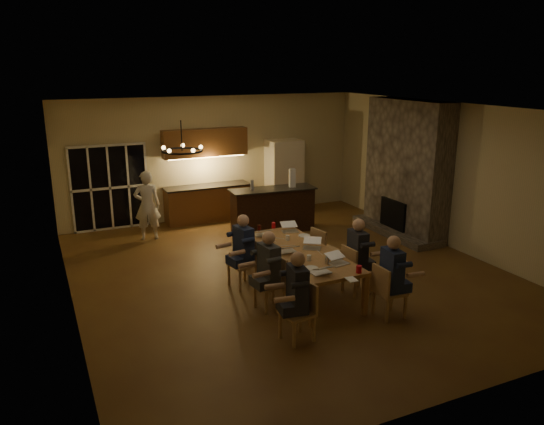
{
  "coord_description": "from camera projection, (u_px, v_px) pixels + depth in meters",
  "views": [
    {
      "loc": [
        -4.37,
        -8.71,
        4.0
      ],
      "look_at": [
        -0.23,
        0.3,
        1.2
      ],
      "focal_mm": 35.0,
      "sensor_mm": 36.0,
      "label": 1
    }
  ],
  "objects": [
    {
      "name": "chair_right_mid",
      "position": [
        357.0,
        270.0,
        9.46
      ],
      "size": [
        0.48,
        0.48,
        0.89
      ],
      "primitive_type": null,
      "rotation": [
        0.0,
        0.0,
        1.66
      ],
      "color": "tan",
      "rests_on": "ground"
    },
    {
      "name": "kitchenette",
      "position": [
        207.0,
        176.0,
        13.68
      ],
      "size": [
        2.24,
        0.68,
        2.4
      ],
      "primitive_type": null,
      "color": "brown",
      "rests_on": "ground"
    },
    {
      "name": "mug_mid",
      "position": [
        288.0,
        238.0,
        10.07
      ],
      "size": [
        0.07,
        0.07,
        0.1
      ],
      "primitive_type": "cylinder",
      "color": "white",
      "rests_on": "dining_table"
    },
    {
      "name": "laptop_a",
      "position": [
        320.0,
        266.0,
        8.49
      ],
      "size": [
        0.34,
        0.3,
        0.23
      ],
      "primitive_type": null,
      "rotation": [
        0.0,
        0.0,
        3.21
      ],
      "color": "silver",
      "rests_on": "dining_table"
    },
    {
      "name": "plate_left",
      "position": [
        311.0,
        268.0,
        8.68
      ],
      "size": [
        0.23,
        0.23,
        0.02
      ],
      "primitive_type": "cylinder",
      "color": "white",
      "rests_on": "dining_table"
    },
    {
      "name": "dining_table",
      "position": [
        300.0,
        270.0,
        9.62
      ],
      "size": [
        1.1,
        2.82,
        0.75
      ],
      "primitive_type": "cube",
      "color": "#B17046",
      "rests_on": "ground"
    },
    {
      "name": "laptop_e",
      "position": [
        263.0,
        230.0,
        10.36
      ],
      "size": [
        0.36,
        0.32,
        0.23
      ],
      "primitive_type": null,
      "rotation": [
        0.0,
        0.0,
        2.99
      ],
      "color": "silver",
      "rests_on": "dining_table"
    },
    {
      "name": "laptop_f",
      "position": [
        290.0,
        226.0,
        10.57
      ],
      "size": [
        0.37,
        0.33,
        0.23
      ],
      "primitive_type": null,
      "rotation": [
        0.0,
        0.0,
        -0.19
      ],
      "color": "silver",
      "rests_on": "dining_table"
    },
    {
      "name": "ceiling",
      "position": [
        291.0,
        108.0,
        9.58
      ],
      "size": [
        8.0,
        9.0,
        0.04
      ],
      "primitive_type": "cube",
      "color": "white",
      "rests_on": "back_wall"
    },
    {
      "name": "can_cola",
      "position": [
        259.0,
        228.0,
        10.64
      ],
      "size": [
        0.07,
        0.07,
        0.12
      ],
      "primitive_type": "cylinder",
      "color": "#3F0F0C",
      "rests_on": "dining_table"
    },
    {
      "name": "chair_left_far",
      "position": [
        242.0,
        264.0,
        9.74
      ],
      "size": [
        0.53,
        0.53,
        0.89
      ],
      "primitive_type": null,
      "rotation": [
        0.0,
        0.0,
        -1.32
      ],
      "color": "tan",
      "rests_on": "ground"
    },
    {
      "name": "person_left_far",
      "position": [
        244.0,
        251.0,
        9.69
      ],
      "size": [
        0.69,
        0.69,
        1.38
      ],
      "primitive_type": null,
      "rotation": [
        0.0,
        0.0,
        -1.4
      ],
      "color": "#1F284F",
      "rests_on": "ground"
    },
    {
      "name": "person_left_near",
      "position": [
        297.0,
        296.0,
        7.81
      ],
      "size": [
        0.68,
        0.68,
        1.38
      ],
      "primitive_type": null,
      "rotation": [
        0.0,
        0.0,
        -1.71
      ],
      "color": "#252730",
      "rests_on": "ground"
    },
    {
      "name": "french_doors",
      "position": [
        110.0,
        188.0,
        12.99
      ],
      "size": [
        1.86,
        0.08,
        2.1
      ],
      "primitive_type": "cube",
      "color": "black",
      "rests_on": "ground"
    },
    {
      "name": "bar_blender",
      "position": [
        292.0,
        178.0,
        12.9
      ],
      "size": [
        0.17,
        0.17,
        0.45
      ],
      "primitive_type": "cube",
      "rotation": [
        0.0,
        0.0,
        -0.23
      ],
      "color": "silver",
      "rests_on": "bar_island"
    },
    {
      "name": "redcup_far",
      "position": [
        274.0,
        225.0,
        10.81
      ],
      "size": [
        0.08,
        0.08,
        0.12
      ],
      "primitive_type": "cylinder",
      "color": "red",
      "rests_on": "dining_table"
    },
    {
      "name": "redcup_near",
      "position": [
        359.0,
        269.0,
        8.5
      ],
      "size": [
        0.09,
        0.09,
        0.12
      ],
      "primitive_type": "cylinder",
      "color": "red",
      "rests_on": "dining_table"
    },
    {
      "name": "chair_left_near",
      "position": [
        297.0,
        313.0,
        7.83
      ],
      "size": [
        0.5,
        0.5,
        0.89
      ],
      "primitive_type": null,
      "rotation": [
        0.0,
        0.0,
        -1.43
      ],
      "color": "tan",
      "rests_on": "ground"
    },
    {
      "name": "left_wall",
      "position": [
        63.0,
        220.0,
        8.41
      ],
      "size": [
        0.04,
        9.0,
        3.2
      ],
      "primitive_type": "cube",
      "color": "#BDB185",
      "rests_on": "ground"
    },
    {
      "name": "bar_bottle",
      "position": [
        252.0,
        185.0,
        12.64
      ],
      "size": [
        0.08,
        0.08,
        0.24
      ],
      "primitive_type": "cylinder",
      "color": "#99999E",
      "rests_on": "bar_island"
    },
    {
      "name": "chair_right_far",
      "position": [
        326.0,
        249.0,
        10.5
      ],
      "size": [
        0.52,
        0.52,
        0.89
      ],
      "primitive_type": null,
      "rotation": [
        0.0,
        0.0,
        1.76
      ],
      "color": "tan",
      "rests_on": "ground"
    },
    {
      "name": "bar_island",
      "position": [
        273.0,
        210.0,
        12.95
      ],
      "size": [
        2.13,
        0.85,
        1.08
      ],
      "primitive_type": "cube",
      "rotation": [
        0.0,
        0.0,
        -0.08
      ],
      "color": "black",
      "rests_on": "ground"
    },
    {
      "name": "chair_right_near",
      "position": [
        390.0,
        291.0,
        8.57
      ],
      "size": [
        0.45,
        0.45,
        0.89
      ],
      "primitive_type": null,
      "rotation": [
        0.0,
        0.0,
        1.59
      ],
      "color": "tan",
      "rests_on": "ground"
    },
    {
      "name": "laptop_c",
      "position": [
        287.0,
        246.0,
        9.43
      ],
      "size": [
        0.33,
        0.29,
        0.23
      ],
      "primitive_type": null,
      "rotation": [
        0.0,
        0.0,
        3.11
      ],
      "color": "silver",
      "rests_on": "dining_table"
    },
    {
      "name": "redcup_mid",
      "position": [
        270.0,
        245.0,
        9.63
      ],
      "size": [
        0.1,
        0.1,
        0.12
      ],
      "primitive_type": "cylinder",
      "color": "red",
      "rests_on": "dining_table"
    },
    {
      "name": "can_silver",
      "position": [
        327.0,
        260.0,
        8.88
      ],
      "size": [
        0.07,
        0.07,
        0.12
      ],
      "primitive_type": "cylinder",
      "color": "#B2B2B7",
      "rests_on": "dining_table"
    },
    {
      "name": "notepad",
      "position": [
        352.0,
        279.0,
        8.24
      ],
      "size": [
        0.17,
        0.22,
        0.01
      ],
      "primitive_type": "cube",
      "rotation": [
        0.0,
        0.0,
        -0.1
      ],
      "color": "white",
      "rests_on": "dining_table"
    },
    {
      "name": "laptop_d",
      "position": [
        312.0,
        243.0,
        9.6
      ],
      "size": [
        0.42,
        0.41,
        0.23
      ],
      "primitive_type": null,
      "rotation": [
        0.0,
        0.0,
        -0.59
      ],
      "color": "silver",
      "rests_on": "dining_table"
    },
    {
      "name": "back_wall",
      "position": [
        213.0,
        158.0,
        13.97
      ],
      "size": [
        8.0,
        0.04,
        3.2
      ],
      "primitive_type": "cube",
      "color": "#BDB185",
      "rests_on": "ground"
    },
    {
      "name": "person_left_mid",
      "position": [
        269.0,
        271.0,
        8.74
      ],
      "size": [
        0.67,
        0.67,
        1.38
      ],
      "primitive_type": null,
      "rotation": [
        0.0,
        0.0,
        -1.45
      ],
      "color": "#34383E",
      "rests_on": "ground"
    },
    {
      "name": "chair_left_mid",
      "position": [
        270.0,
        284.0,
        8.86
      ],
      "size": [
        0.49,
        0.49,
        0.89
      ],
      "primitive_type": null,
      "rotation": [
        0.0,
        0.0,
        -1.44
      ],
      "color": "tan",
      "rests_on": "ground"
    },
    {
      "name": "laptop_b",
      "position": [
        339.0,
        258.0,
        8.86
      ],
      "size": [
        0.36,
        0.33,
        0.23
      ],
      "primitive_type": null,
      "rotation": [
        0.0,
        0.0,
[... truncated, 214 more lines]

